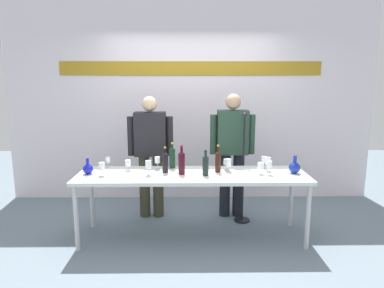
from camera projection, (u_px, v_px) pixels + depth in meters
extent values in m
plane|color=slate|center=(192.00, 237.00, 4.10)|extent=(10.00, 10.00, 0.00)
cube|color=white|center=(191.00, 100.00, 5.25)|extent=(5.46, 0.10, 3.00)
cube|color=#AF831E|center=(191.00, 68.00, 5.11)|extent=(3.82, 0.01, 0.20)
cube|color=white|center=(192.00, 175.00, 3.96)|extent=(2.59, 0.71, 0.04)
cylinder|color=silver|center=(76.00, 218.00, 3.71)|extent=(0.05, 0.05, 0.73)
cylinder|color=silver|center=(308.00, 217.00, 3.75)|extent=(0.05, 0.05, 0.73)
cylinder|color=silver|center=(92.00, 199.00, 4.32)|extent=(0.05, 0.05, 0.73)
cylinder|color=silver|center=(291.00, 198.00, 4.35)|extent=(0.05, 0.05, 0.73)
sphere|color=#181CB8|center=(88.00, 169.00, 3.93)|extent=(0.12, 0.12, 0.12)
cylinder|color=#181CB8|center=(88.00, 162.00, 3.92)|extent=(0.03, 0.03, 0.08)
sphere|color=navy|center=(294.00, 168.00, 3.96)|extent=(0.13, 0.13, 0.13)
cylinder|color=navy|center=(295.00, 159.00, 3.94)|extent=(0.04, 0.04, 0.09)
cylinder|color=#3A3826|center=(145.00, 186.00, 4.66)|extent=(0.14, 0.14, 0.84)
cylinder|color=#3A3826|center=(158.00, 186.00, 4.66)|extent=(0.14, 0.14, 0.84)
cube|color=#232226|center=(150.00, 134.00, 4.53)|extent=(0.40, 0.22, 0.56)
cylinder|color=#232226|center=(131.00, 136.00, 4.53)|extent=(0.09, 0.09, 0.51)
cylinder|color=#232226|center=(170.00, 136.00, 4.54)|extent=(0.09, 0.09, 0.51)
sphere|color=beige|center=(150.00, 104.00, 4.46)|extent=(0.19, 0.19, 0.19)
cylinder|color=black|center=(225.00, 185.00, 4.67)|extent=(0.14, 0.14, 0.85)
cylinder|color=black|center=(238.00, 185.00, 4.67)|extent=(0.14, 0.14, 0.85)
cube|color=#274133|center=(233.00, 132.00, 4.54)|extent=(0.39, 0.22, 0.57)
cylinder|color=#274133|center=(214.00, 134.00, 4.54)|extent=(0.09, 0.09, 0.51)
cylinder|color=#274133|center=(252.00, 134.00, 4.55)|extent=(0.09, 0.09, 0.51)
sphere|color=tan|center=(233.00, 102.00, 4.47)|extent=(0.20, 0.20, 0.20)
cylinder|color=black|center=(165.00, 163.00, 3.99)|extent=(0.07, 0.07, 0.22)
cone|color=black|center=(165.00, 153.00, 3.96)|extent=(0.07, 0.07, 0.03)
cylinder|color=black|center=(165.00, 151.00, 3.96)|extent=(0.02, 0.02, 0.07)
cylinder|color=gold|center=(165.00, 148.00, 3.95)|extent=(0.03, 0.03, 0.02)
cylinder|color=#11331F|center=(172.00, 159.00, 4.19)|extent=(0.07, 0.07, 0.23)
cone|color=#11331F|center=(172.00, 148.00, 4.16)|extent=(0.07, 0.07, 0.03)
cylinder|color=#11331F|center=(172.00, 147.00, 4.16)|extent=(0.03, 0.03, 0.06)
cylinder|color=gold|center=(172.00, 143.00, 4.15)|extent=(0.03, 0.03, 0.02)
cylinder|color=#350917|center=(182.00, 164.00, 3.92)|extent=(0.07, 0.07, 0.24)
cone|color=#350917|center=(182.00, 152.00, 3.90)|extent=(0.07, 0.07, 0.03)
cylinder|color=#350917|center=(182.00, 150.00, 3.89)|extent=(0.03, 0.03, 0.08)
cylinder|color=#B4181B|center=(182.00, 146.00, 3.88)|extent=(0.03, 0.03, 0.02)
cylinder|color=black|center=(206.00, 166.00, 3.87)|extent=(0.07, 0.07, 0.21)
cone|color=black|center=(206.00, 156.00, 3.85)|extent=(0.07, 0.07, 0.03)
cylinder|color=black|center=(206.00, 154.00, 3.84)|extent=(0.03, 0.03, 0.06)
cylinder|color=black|center=(206.00, 151.00, 3.84)|extent=(0.03, 0.03, 0.02)
cylinder|color=#33160E|center=(218.00, 163.00, 4.01)|extent=(0.07, 0.07, 0.22)
cone|color=#33160E|center=(218.00, 152.00, 3.99)|extent=(0.07, 0.07, 0.03)
cylinder|color=#33160E|center=(218.00, 150.00, 3.98)|extent=(0.02, 0.02, 0.08)
cylinder|color=gold|center=(218.00, 146.00, 3.97)|extent=(0.03, 0.03, 0.02)
cylinder|color=white|center=(149.00, 175.00, 3.90)|extent=(0.06, 0.06, 0.00)
cylinder|color=white|center=(149.00, 171.00, 3.89)|extent=(0.01, 0.01, 0.08)
cylinder|color=white|center=(148.00, 164.00, 3.88)|extent=(0.07, 0.07, 0.09)
cylinder|color=white|center=(108.00, 167.00, 4.23)|extent=(0.06, 0.06, 0.00)
cylinder|color=white|center=(108.00, 165.00, 4.22)|extent=(0.01, 0.01, 0.06)
cylinder|color=white|center=(108.00, 160.00, 4.21)|extent=(0.06, 0.06, 0.07)
cylinder|color=white|center=(128.00, 170.00, 4.09)|extent=(0.06, 0.06, 0.00)
cylinder|color=white|center=(128.00, 168.00, 4.09)|extent=(0.01, 0.01, 0.06)
cylinder|color=white|center=(128.00, 163.00, 4.08)|extent=(0.07, 0.07, 0.07)
cylinder|color=white|center=(102.00, 176.00, 3.87)|extent=(0.06, 0.06, 0.00)
cylinder|color=white|center=(102.00, 173.00, 3.86)|extent=(0.01, 0.01, 0.07)
cylinder|color=white|center=(102.00, 166.00, 3.85)|extent=(0.07, 0.07, 0.08)
cylinder|color=white|center=(158.00, 169.00, 4.16)|extent=(0.06, 0.06, 0.00)
cylinder|color=white|center=(157.00, 166.00, 4.15)|extent=(0.01, 0.01, 0.07)
cylinder|color=white|center=(157.00, 160.00, 4.14)|extent=(0.06, 0.06, 0.07)
cylinder|color=white|center=(226.00, 169.00, 4.13)|extent=(0.06, 0.06, 0.00)
cylinder|color=white|center=(226.00, 167.00, 4.13)|extent=(0.01, 0.01, 0.06)
cylinder|color=white|center=(226.00, 162.00, 4.12)|extent=(0.07, 0.07, 0.07)
cylinder|color=white|center=(269.00, 174.00, 3.92)|extent=(0.05, 0.05, 0.00)
cylinder|color=white|center=(269.00, 171.00, 3.91)|extent=(0.01, 0.01, 0.07)
cylinder|color=white|center=(269.00, 164.00, 3.90)|extent=(0.06, 0.06, 0.08)
cylinder|color=white|center=(267.00, 170.00, 4.09)|extent=(0.06, 0.06, 0.00)
cylinder|color=white|center=(267.00, 167.00, 4.08)|extent=(0.01, 0.01, 0.08)
cylinder|color=white|center=(268.00, 161.00, 4.07)|extent=(0.07, 0.07, 0.08)
cylinder|color=white|center=(228.00, 171.00, 4.05)|extent=(0.06, 0.06, 0.00)
cylinder|color=white|center=(228.00, 169.00, 4.04)|extent=(0.01, 0.01, 0.06)
cylinder|color=white|center=(228.00, 163.00, 4.03)|extent=(0.07, 0.07, 0.09)
cylinder|color=white|center=(263.00, 168.00, 4.21)|extent=(0.06, 0.06, 0.00)
cylinder|color=white|center=(263.00, 165.00, 4.21)|extent=(0.01, 0.01, 0.06)
cylinder|color=white|center=(264.00, 159.00, 4.20)|extent=(0.06, 0.06, 0.07)
cylinder|color=white|center=(260.00, 174.00, 3.95)|extent=(0.05, 0.05, 0.00)
cylinder|color=white|center=(260.00, 171.00, 3.94)|extent=(0.01, 0.01, 0.06)
cylinder|color=white|center=(261.00, 166.00, 3.93)|extent=(0.07, 0.07, 0.07)
cylinder|color=black|center=(242.00, 220.00, 4.56)|extent=(0.20, 0.20, 0.02)
cylinder|color=black|center=(243.00, 170.00, 4.44)|extent=(0.02, 0.02, 1.35)
sphere|color=#232328|center=(245.00, 115.00, 4.31)|extent=(0.06, 0.06, 0.06)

